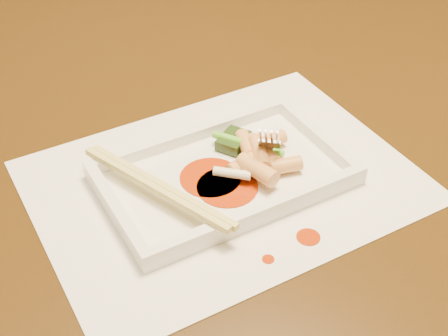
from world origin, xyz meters
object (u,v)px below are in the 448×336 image
table (173,162)px  fork (273,92)px  plate_base (224,178)px  chopstick_a (154,188)px  placemat (224,181)px

table → fork: size_ratio=10.00×
plate_base → chopstick_a: bearing=180.0°
placemat → chopstick_a: chopstick_a is taller
table → chopstick_a: chopstick_a is taller
table → fork: fork is taller
table → chopstick_a: bearing=-119.8°
placemat → fork: bearing=14.4°
plate_base → chopstick_a: 0.08m
placemat → fork: fork is taller
placemat → plate_base: plate_base is taller
table → chopstick_a: 0.24m
fork → chopstick_a: bearing=-173.2°
table → placemat: placemat is taller
table → chopstick_a: (-0.10, -0.17, 0.13)m
plate_base → fork: (0.07, 0.02, 0.08)m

